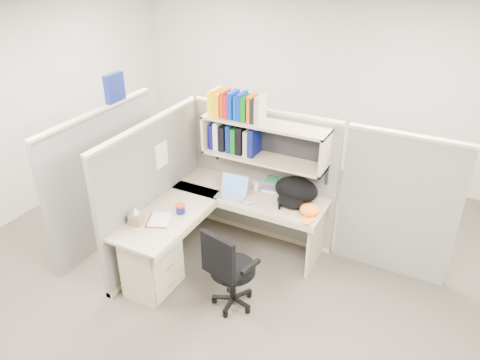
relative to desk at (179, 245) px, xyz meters
The scene contains 14 objects.
ground 0.66m from the desk, 35.01° to the left, with size 6.00×6.00×0.00m, color #37322B.
room_shell 1.28m from the desk, 35.01° to the left, with size 6.00×6.00×6.00m.
cubicle 0.88m from the desk, 86.86° to the left, with size 3.79×1.84×1.95m.
desk is the anchor object (origin of this frame).
laptop 0.84m from the desk, 70.39° to the left, with size 0.32×0.32×0.23m, color silver, non-canonical shape.
backpack 1.34m from the desk, 43.43° to the left, with size 0.48×0.37×0.28m, color black, non-canonical shape.
orange_cap 1.41m from the desk, 33.00° to the left, with size 0.20×0.24×0.11m, color orange, non-canonical shape.
snack_canister 0.38m from the desk, 111.76° to the left, with size 0.10×0.10×0.10m.
tissue_box 0.56m from the desk, 147.95° to the right, with size 0.12×0.12×0.19m, color #8A6F4E, non-canonical shape.
mouse 0.87m from the desk, 52.48° to the left, with size 0.08×0.05×0.03m, color #7F8DB5.
paper_cup 1.10m from the desk, 65.93° to the left, with size 0.06×0.06×0.09m, color white.
book_stack 1.29m from the desk, 61.67° to the left, with size 0.19×0.26×0.12m, color gray, non-canonical shape.
loose_paper 0.35m from the desk, 165.93° to the right, with size 0.21×0.28×0.00m, color silver, non-canonical shape.
task_chair 0.71m from the desk, 11.75° to the right, with size 0.53×0.49×0.94m.
Camera 1 is at (1.99, -3.53, 3.38)m, focal length 35.00 mm.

